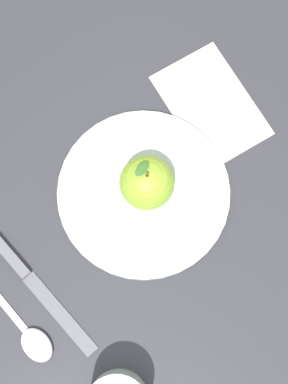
# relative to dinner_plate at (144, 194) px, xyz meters

# --- Properties ---
(ground_plane) EXTENTS (2.40, 2.40, 0.00)m
(ground_plane) POSITION_rel_dinner_plate_xyz_m (0.00, 0.04, -0.01)
(ground_plane) COLOR #2D2D33
(dinner_plate) EXTENTS (0.23, 0.23, 0.02)m
(dinner_plate) POSITION_rel_dinner_plate_xyz_m (0.00, 0.00, 0.00)
(dinner_plate) COLOR #B2C6B2
(dinner_plate) RESTS_ON ground_plane
(apple) EXTENTS (0.07, 0.07, 0.08)m
(apple) POSITION_rel_dinner_plate_xyz_m (-0.00, -0.01, 0.04)
(apple) COLOR #8CB22D
(apple) RESTS_ON dinner_plate
(knife) EXTENTS (0.21, 0.03, 0.01)m
(knife) POSITION_rel_dinner_plate_xyz_m (0.03, 0.18, -0.01)
(knife) COLOR #59595E
(knife) RESTS_ON ground_plane
(spoon) EXTENTS (0.18, 0.04, 0.01)m
(spoon) POSITION_rel_dinner_plate_xyz_m (-0.02, 0.23, -0.00)
(spoon) COLOR silver
(spoon) RESTS_ON ground_plane
(linen_napkin) EXTENTS (0.18, 0.15, 0.00)m
(linen_napkin) POSITION_rel_dinner_plate_xyz_m (0.02, -0.16, -0.01)
(linen_napkin) COLOR beige
(linen_napkin) RESTS_ON ground_plane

